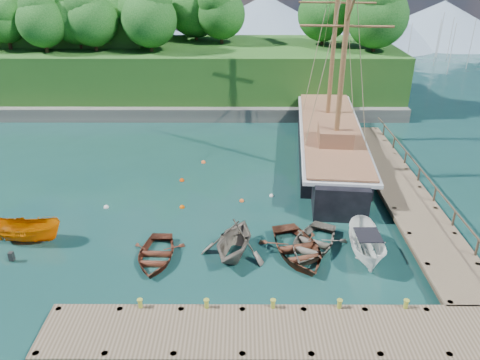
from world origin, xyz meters
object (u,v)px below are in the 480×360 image
at_px(motorboat_orange, 30,241).
at_px(schooner, 330,145).
at_px(rowboat_1, 234,255).
at_px(rowboat_3, 312,249).
at_px(rowboat_0, 156,259).
at_px(rowboat_2, 297,255).
at_px(cabin_boat_white, 365,257).

height_order(motorboat_orange, schooner, schooner).
bearing_deg(rowboat_1, rowboat_3, 24.20).
distance_m(rowboat_0, schooner, 18.43).
height_order(rowboat_2, motorboat_orange, motorboat_orange).
height_order(rowboat_0, rowboat_3, rowboat_3).
relative_size(motorboat_orange, cabin_boat_white, 0.90).
bearing_deg(rowboat_3, rowboat_0, -146.17).
distance_m(rowboat_1, schooner, 15.64).
xyz_separation_m(cabin_boat_white, schooner, (0.30, 13.84, 1.09)).
height_order(rowboat_1, schooner, schooner).
xyz_separation_m(rowboat_0, cabin_boat_white, (11.48, 0.28, 0.00)).
xyz_separation_m(rowboat_1, motorboat_orange, (-11.89, 1.33, 0.00)).
bearing_deg(motorboat_orange, schooner, -54.58).
bearing_deg(rowboat_0, rowboat_1, 7.56).
bearing_deg(cabin_boat_white, rowboat_2, -179.42).
bearing_deg(rowboat_2, rowboat_1, 164.48).
height_order(rowboat_2, cabin_boat_white, cabin_boat_white).
distance_m(rowboat_1, motorboat_orange, 11.96).
xyz_separation_m(motorboat_orange, schooner, (19.40, 12.34, 1.09)).
bearing_deg(schooner, rowboat_0, -124.32).
height_order(rowboat_1, rowboat_2, rowboat_1).
bearing_deg(rowboat_3, motorboat_orange, -155.70).
distance_m(motorboat_orange, cabin_boat_white, 19.16).
height_order(rowboat_0, rowboat_2, rowboat_2).
height_order(rowboat_2, rowboat_3, rowboat_2).
xyz_separation_m(rowboat_0, rowboat_1, (4.26, 0.46, 0.00)).
xyz_separation_m(rowboat_0, rowboat_3, (8.66, 1.06, 0.00)).
distance_m(rowboat_0, motorboat_orange, 7.83).
relative_size(rowboat_1, cabin_boat_white, 0.92).
xyz_separation_m(rowboat_2, rowboat_3, (0.90, 0.61, 0.00)).
xyz_separation_m(rowboat_2, cabin_boat_white, (3.72, -0.17, 0.00)).
bearing_deg(schooner, motorboat_orange, -142.04).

